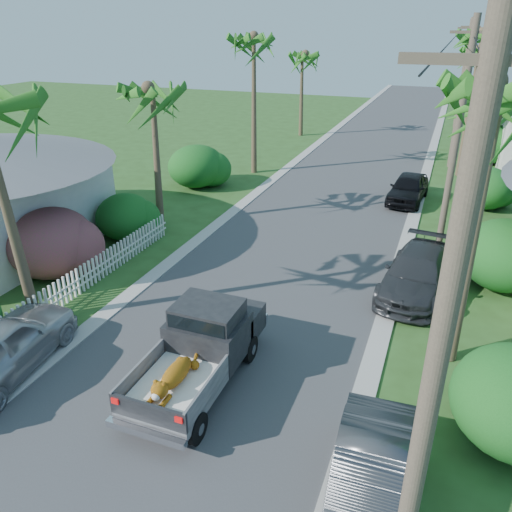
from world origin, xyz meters
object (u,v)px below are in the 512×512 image
at_px(parked_car_rf, 408,188).
at_px(palm_r_a, 503,85).
at_px(utility_pole_a, 429,403).
at_px(utility_pole_d, 463,74).
at_px(parked_car_rm, 417,274).
at_px(palm_l_d, 303,54).
at_px(palm_r_b, 490,100).
at_px(palm_r_c, 483,34).
at_px(utility_pole_c, 461,95).
at_px(palm_l_c, 254,38).
at_px(palm_r_d, 479,49).
at_px(pickup_truck, 204,344).
at_px(parked_car_rn, 372,489).
at_px(utility_pole_b, 456,144).
at_px(palm_l_b, 151,89).

distance_m(parked_car_rf, palm_r_a, 15.36).
distance_m(utility_pole_a, utility_pole_d, 45.00).
relative_size(palm_r_a, utility_pole_a, 0.97).
bearing_deg(parked_car_rm, palm_l_d, 121.66).
distance_m(palm_r_b, palm_r_c, 11.22).
height_order(utility_pole_a, utility_pole_c, same).
distance_m(palm_l_c, utility_pole_d, 24.22).
relative_size(palm_l_d, palm_r_b, 1.07).
bearing_deg(parked_car_rf, palm_r_b, -53.03).
bearing_deg(utility_pole_d, palm_r_d, -73.30).
bearing_deg(utility_pole_d, pickup_truck, -97.73).
xyz_separation_m(palm_r_a, utility_pole_c, (-0.70, 22.00, -2.82)).
height_order(utility_pole_a, utility_pole_d, same).
xyz_separation_m(palm_r_b, palm_r_d, (-0.10, 25.00, 0.79)).
height_order(palm_r_c, utility_pole_a, palm_r_c).
xyz_separation_m(parked_car_rn, utility_pole_c, (0.60, 28.07, 3.86)).
distance_m(palm_r_b, palm_r_d, 25.01).
xyz_separation_m(palm_l_d, palm_r_d, (13.00, 6.00, 0.29)).
bearing_deg(utility_pole_a, parked_car_rf, 94.98).
height_order(parked_car_rf, palm_l_d, palm_l_d).
distance_m(palm_r_a, utility_pole_a, 8.51).
height_order(palm_l_c, utility_pole_d, palm_l_c).
xyz_separation_m(palm_l_d, utility_pole_b, (12.10, -21.00, -1.84)).
distance_m(pickup_truck, palm_r_a, 9.51).
xyz_separation_m(parked_car_rm, palm_r_b, (1.60, 5.53, 5.23)).
xyz_separation_m(palm_r_b, utility_pole_b, (-1.00, -2.00, -1.35)).
relative_size(pickup_truck, utility_pole_a, 0.57).
height_order(palm_l_b, palm_r_c, palm_r_c).
distance_m(parked_car_rm, utility_pole_d, 33.75).
xyz_separation_m(parked_car_rm, palm_r_a, (1.30, -3.47, 6.70)).
distance_m(palm_r_b, utility_pole_b, 2.61).
distance_m(parked_car_rm, parked_car_rf, 10.19).
height_order(parked_car_rn, palm_r_d, palm_r_d).
distance_m(pickup_truck, utility_pole_b, 12.24).
xyz_separation_m(pickup_truck, palm_l_b, (-6.92, 9.34, 5.14)).
relative_size(palm_l_b, utility_pole_c, 0.82).
bearing_deg(palm_r_c, parked_car_rf, -111.13).
relative_size(parked_car_rf, palm_l_c, 0.47).
bearing_deg(utility_pole_b, palm_l_d, 119.95).
height_order(palm_r_d, utility_pole_a, utility_pole_a).
height_order(parked_car_rm, palm_l_d, palm_l_d).
height_order(pickup_truck, utility_pole_b, utility_pole_b).
height_order(parked_car_rm, palm_l_c, palm_l_c).
height_order(palm_l_c, utility_pole_a, palm_l_c).
xyz_separation_m(palm_r_a, palm_r_d, (0.20, 34.00, -0.69)).
distance_m(palm_r_c, utility_pole_b, 13.48).
xyz_separation_m(parked_car_rn, parked_car_rm, (0.00, 9.54, -0.02)).
distance_m(palm_r_d, utility_pole_c, 12.22).
distance_m(palm_l_d, utility_pole_b, 24.31).
xyz_separation_m(palm_l_b, palm_r_d, (13.30, 28.00, 0.59)).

